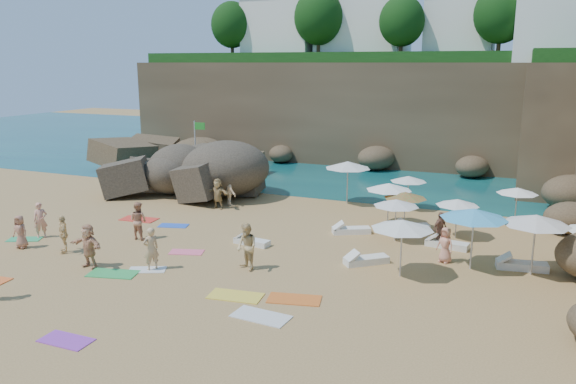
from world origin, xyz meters
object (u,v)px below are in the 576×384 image
at_px(flag_pole, 197,143).
at_px(person_stand_1, 138,221).
at_px(parasol_2, 517,191).
at_px(lounger_0, 410,227).
at_px(person_stand_3, 440,229).
at_px(rock_outcrop, 195,193).
at_px(person_stand_2, 230,189).
at_px(parasol_1, 409,179).
at_px(person_stand_4, 445,245).
at_px(person_stand_6, 151,249).
at_px(person_stand_0, 40,220).
at_px(parasol_0, 348,165).
at_px(person_stand_5, 218,194).

bearing_deg(flag_pole, person_stand_1, -70.76).
bearing_deg(person_stand_1, parasol_2, -145.34).
bearing_deg(lounger_0, person_stand_3, -76.76).
distance_m(rock_outcrop, person_stand_2, 4.05).
height_order(rock_outcrop, parasol_1, parasol_1).
bearing_deg(person_stand_1, person_stand_3, -156.83).
height_order(parasol_1, person_stand_4, parasol_1).
xyz_separation_m(parasol_1, person_stand_6, (-7.54, -13.27, -0.87)).
height_order(parasol_2, person_stand_0, parasol_2).
bearing_deg(person_stand_3, parasol_1, 51.54).
distance_m(parasol_0, person_stand_3, 8.50).
height_order(lounger_0, person_stand_6, person_stand_6).
distance_m(flag_pole, person_stand_3, 19.03).
bearing_deg(parasol_1, person_stand_6, -119.59).
bearing_deg(rock_outcrop, person_stand_1, -73.87).
distance_m(parasol_1, person_stand_4, 8.57).
distance_m(parasol_0, person_stand_0, 16.38).
xyz_separation_m(lounger_0, person_stand_1, (-11.40, -6.19, 0.74)).
bearing_deg(person_stand_4, rock_outcrop, -176.31).
distance_m(parasol_1, person_stand_0, 18.95).
bearing_deg(person_stand_5, person_stand_3, -7.03).
xyz_separation_m(parasol_0, parasol_2, (9.09, -0.88, -0.53)).
height_order(parasol_2, person_stand_4, parasol_2).
xyz_separation_m(flag_pole, person_stand_5, (4.88, -5.87, -1.80)).
height_order(parasol_0, lounger_0, parasol_0).
xyz_separation_m(person_stand_2, person_stand_3, (12.12, -2.90, -0.16)).
xyz_separation_m(person_stand_3, person_stand_4, (0.50, -2.13, -0.03)).
distance_m(rock_outcrop, person_stand_1, 9.44).
xyz_separation_m(parasol_0, person_stand_4, (6.53, -7.92, -1.54)).
relative_size(person_stand_3, person_stand_5, 0.89).
bearing_deg(flag_pole, parasol_0, -10.05).
bearing_deg(person_stand_4, lounger_0, 144.71).
bearing_deg(person_stand_5, person_stand_6, -74.39).
xyz_separation_m(rock_outcrop, parasol_0, (9.61, 1.12, 2.28)).
xyz_separation_m(person_stand_4, person_stand_6, (-10.58, -5.32, 0.13)).
height_order(lounger_0, person_stand_5, person_stand_5).
relative_size(person_stand_3, person_stand_6, 0.89).
xyz_separation_m(person_stand_2, person_stand_6, (2.04, -10.35, -0.06)).
xyz_separation_m(rock_outcrop, person_stand_3, (15.64, -4.68, 0.77)).
bearing_deg(person_stand_5, person_stand_4, -15.65).
distance_m(rock_outcrop, person_stand_5, 4.36).
bearing_deg(flag_pole, person_stand_0, -90.49).
distance_m(lounger_0, person_stand_6, 12.58).
distance_m(person_stand_3, person_stand_5, 12.53).
bearing_deg(parasol_0, parasol_2, -5.52).
height_order(flag_pole, parasol_0, flag_pole).
xyz_separation_m(parasol_0, lounger_0, (4.41, -3.95, -2.14)).
relative_size(flag_pole, parasol_2, 2.07).
distance_m(person_stand_2, person_stand_5, 1.02).
bearing_deg(lounger_0, person_stand_5, 151.55).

